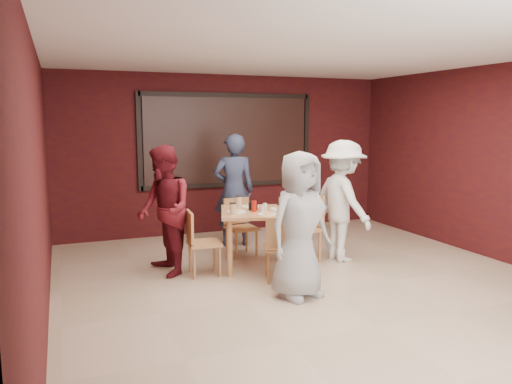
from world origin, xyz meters
name	(u,v)px	position (x,y,z in m)	size (l,w,h in m)	color
floor	(321,290)	(0.00, 0.00, 0.00)	(7.00, 7.00, 0.00)	tan
window_blinds	(228,140)	(0.00, 3.45, 1.65)	(3.00, 0.02, 1.50)	black
dining_table	(258,218)	(-0.34, 1.17, 0.69)	(1.26, 1.26, 0.94)	tan
chair_front	(281,245)	(-0.31, 0.47, 0.47)	(0.51, 0.51, 0.84)	#B57146
chair_back	(239,223)	(-0.36, 1.87, 0.48)	(0.45, 0.45, 0.85)	#B57146
chair_left	(199,239)	(-1.19, 1.11, 0.48)	(0.44, 0.44, 0.85)	#B57146
chair_right	(306,224)	(0.42, 1.21, 0.54)	(0.53, 0.53, 0.96)	#B57146
diner_front	(300,225)	(-0.34, -0.09, 0.83)	(0.82, 0.53, 1.67)	#9F9F9F
diner_back	(234,190)	(-0.25, 2.44, 0.90)	(0.65, 0.43, 1.79)	#2F3754
diner_left	(164,211)	(-1.59, 1.32, 0.85)	(0.82, 0.64, 1.70)	maroon
diner_right	(343,201)	(0.92, 1.06, 0.86)	(1.12, 0.64, 1.73)	white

